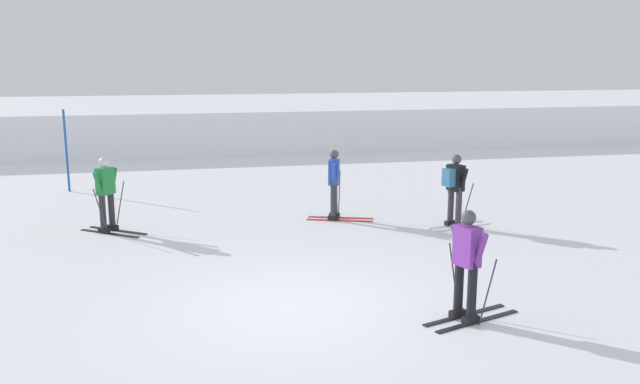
% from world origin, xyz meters
% --- Properties ---
extents(ground_plane, '(120.00, 120.00, 0.00)m').
position_xyz_m(ground_plane, '(0.00, 0.00, 0.00)').
color(ground_plane, white).
extents(far_snow_ridge, '(80.00, 6.59, 1.75)m').
position_xyz_m(far_snow_ridge, '(0.00, 19.19, 0.88)').
color(far_snow_ridge, white).
rests_on(far_snow_ridge, ground).
extents(skier_green, '(1.51, 1.24, 1.71)m').
position_xyz_m(skier_green, '(-3.35, 5.33, 0.92)').
color(skier_green, black).
rests_on(skier_green, ground).
extents(skier_black, '(1.64, 0.97, 1.71)m').
position_xyz_m(skier_black, '(4.45, 4.10, 0.96)').
color(skier_black, silver).
rests_on(skier_black, ground).
extents(skier_blue, '(1.63, 0.96, 1.71)m').
position_xyz_m(skier_blue, '(1.92, 5.40, 0.92)').
color(skier_blue, red).
rests_on(skier_blue, ground).
extents(skier_purple, '(1.63, 0.96, 1.71)m').
position_xyz_m(skier_purple, '(2.42, -1.08, 0.92)').
color(skier_purple, black).
rests_on(skier_purple, ground).
extents(trail_marker_pole, '(0.07, 0.07, 2.41)m').
position_xyz_m(trail_marker_pole, '(-4.96, 10.28, 1.20)').
color(trail_marker_pole, '#1E56AD').
rests_on(trail_marker_pole, ground).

